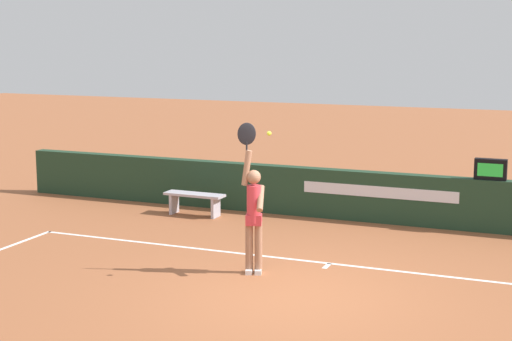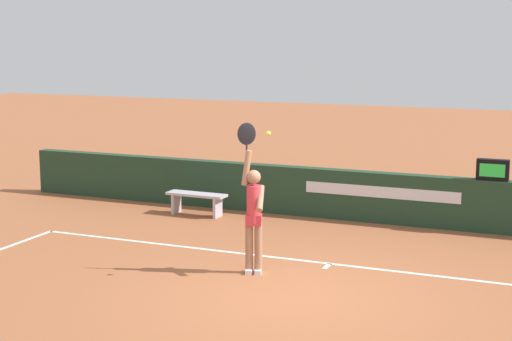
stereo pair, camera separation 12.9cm
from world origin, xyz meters
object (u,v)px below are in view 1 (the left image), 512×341
speed_display (491,169)px  tennis_ball (269,133)px  tennis_player (253,212)px  courtside_bench_near (195,199)px

speed_display → tennis_ball: 5.19m
tennis_player → tennis_ball: tennis_player is taller
speed_display → tennis_player: size_ratio=0.25×
tennis_player → courtside_bench_near: 4.19m
speed_display → courtside_bench_near: size_ratio=0.46×
courtside_bench_near → tennis_ball: bearing=-49.2°
tennis_player → tennis_ball: bearing=-33.3°
speed_display → tennis_player: 5.10m
tennis_player → courtside_bench_near: tennis_player is taller
tennis_ball → courtside_bench_near: bearing=130.8°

